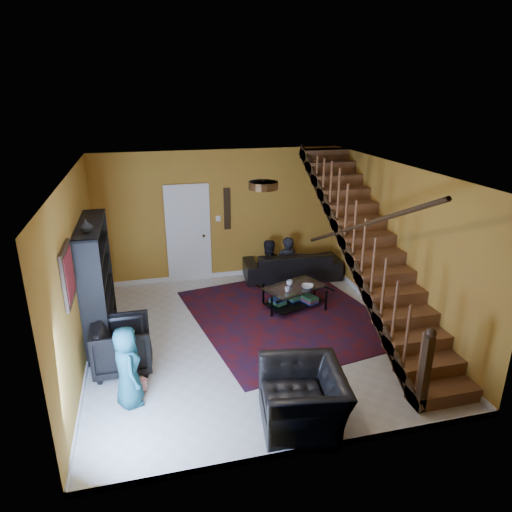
# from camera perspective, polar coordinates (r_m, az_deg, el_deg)

# --- Properties ---
(floor) EXTENTS (5.50, 5.50, 0.00)m
(floor) POSITION_cam_1_polar(r_m,az_deg,el_deg) (7.87, -0.73, -10.00)
(floor) COLOR beige
(floor) RESTS_ON ground
(room) EXTENTS (5.50, 5.50, 5.50)m
(room) POSITION_cam_1_polar(r_m,az_deg,el_deg) (8.86, -11.22, -6.40)
(room) COLOR #AB8026
(room) RESTS_ON ground
(staircase) EXTENTS (0.95, 5.02, 3.18)m
(staircase) POSITION_cam_1_polar(r_m,az_deg,el_deg) (8.00, 14.19, 0.89)
(staircase) COLOR brown
(staircase) RESTS_ON floor
(bookshelf) EXTENTS (0.35, 1.80, 2.00)m
(bookshelf) POSITION_cam_1_polar(r_m,az_deg,el_deg) (7.86, -19.17, -3.36)
(bookshelf) COLOR black
(bookshelf) RESTS_ON floor
(door) EXTENTS (0.82, 0.05, 2.05)m
(door) POSITION_cam_1_polar(r_m,az_deg,el_deg) (9.83, -8.44, 2.58)
(door) COLOR silver
(door) RESTS_ON floor
(framed_picture) EXTENTS (0.04, 0.74, 0.74)m
(framed_picture) POSITION_cam_1_polar(r_m,az_deg,el_deg) (6.21, -22.45, -2.16)
(framed_picture) COLOR maroon
(framed_picture) RESTS_ON room
(wall_hanging) EXTENTS (0.14, 0.03, 0.90)m
(wall_hanging) POSITION_cam_1_polar(r_m,az_deg,el_deg) (9.81, -3.63, 5.90)
(wall_hanging) COLOR black
(wall_hanging) RESTS_ON room
(ceiling_fixture) EXTENTS (0.40, 0.40, 0.10)m
(ceiling_fixture) POSITION_cam_1_polar(r_m,az_deg,el_deg) (6.15, 0.91, 8.82)
(ceiling_fixture) COLOR #3F2814
(ceiling_fixture) RESTS_ON room
(rug) EXTENTS (3.72, 4.09, 0.02)m
(rug) POSITION_cam_1_polar(r_m,az_deg,el_deg) (8.54, 3.72, -7.41)
(rug) COLOR #440C0D
(rug) RESTS_ON floor
(sofa) EXTENTS (2.17, 0.99, 0.62)m
(sofa) POSITION_cam_1_polar(r_m,az_deg,el_deg) (10.11, 4.52, -1.07)
(sofa) COLOR black
(sofa) RESTS_ON floor
(armchair_left) EXTENTS (0.85, 0.83, 0.77)m
(armchair_left) POSITION_cam_1_polar(r_m,az_deg,el_deg) (7.14, -16.36, -10.71)
(armchair_left) COLOR black
(armchair_left) RESTS_ON floor
(armchair_right) EXTENTS (1.15, 1.27, 0.74)m
(armchair_right) POSITION_cam_1_polar(r_m,az_deg,el_deg) (5.90, 5.89, -17.32)
(armchair_right) COLOR black
(armchair_right) RESTS_ON floor
(person_adult_a) EXTENTS (0.53, 0.37, 1.39)m
(person_adult_a) POSITION_cam_1_polar(r_m,az_deg,el_deg) (10.15, 3.84, -1.36)
(person_adult_a) COLOR black
(person_adult_a) RESTS_ON sofa
(person_adult_b) EXTENTS (0.69, 0.55, 1.36)m
(person_adult_b) POSITION_cam_1_polar(r_m,az_deg,el_deg) (10.03, 1.44, -1.67)
(person_adult_b) COLOR black
(person_adult_b) RESTS_ON sofa
(person_child) EXTENTS (0.47, 0.62, 1.13)m
(person_child) POSITION_cam_1_polar(r_m,az_deg,el_deg) (6.30, -15.78, -13.18)
(person_child) COLOR #18495B
(person_child) RESTS_ON armchair_left
(coffee_table) EXTENTS (1.29, 1.04, 0.43)m
(coffee_table) POSITION_cam_1_polar(r_m,az_deg,el_deg) (8.77, 4.80, -4.95)
(coffee_table) COLOR black
(coffee_table) RESTS_ON floor
(cup_a) EXTENTS (0.14, 0.14, 0.10)m
(cup_a) POSITION_cam_1_polar(r_m,az_deg,el_deg) (8.73, 4.21, -3.37)
(cup_a) COLOR #999999
(cup_a) RESTS_ON coffee_table
(cup_b) EXTENTS (0.10, 0.10, 0.08)m
(cup_b) POSITION_cam_1_polar(r_m,az_deg,el_deg) (8.47, 3.90, -4.18)
(cup_b) COLOR #999999
(cup_b) RESTS_ON coffee_table
(bowl) EXTENTS (0.30, 0.30, 0.06)m
(bowl) POSITION_cam_1_polar(r_m,az_deg,el_deg) (8.66, 6.45, -3.81)
(bowl) COLOR #999999
(bowl) RESTS_ON coffee_table
(vase) EXTENTS (0.18, 0.18, 0.19)m
(vase) POSITION_cam_1_polar(r_m,az_deg,el_deg) (7.03, -20.49, 3.56)
(vase) COLOR #999999
(vase) RESTS_ON bookshelf
(popcorn_bucket) EXTENTS (0.17, 0.17, 0.15)m
(popcorn_bucket) POSITION_cam_1_polar(r_m,az_deg,el_deg) (6.75, -14.07, -15.31)
(popcorn_bucket) COLOR red
(popcorn_bucket) RESTS_ON rug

